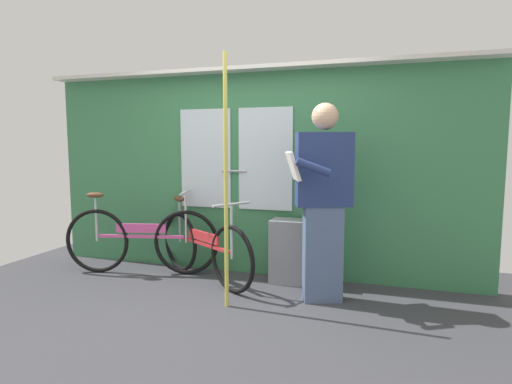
# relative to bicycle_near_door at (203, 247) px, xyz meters

# --- Properties ---
(ground_plane) EXTENTS (5.89, 4.39, 0.04)m
(ground_plane) POSITION_rel_bicycle_near_door_xyz_m (0.42, -0.96, -0.38)
(ground_plane) COLOR #38383D
(train_door_wall) EXTENTS (4.89, 0.28, 2.24)m
(train_door_wall) POSITION_rel_bicycle_near_door_xyz_m (0.41, 0.43, 0.81)
(train_door_wall) COLOR #387A4C
(train_door_wall) RESTS_ON ground_plane
(bicycle_near_door) EXTENTS (1.41, 0.90, 0.88)m
(bicycle_near_door) POSITION_rel_bicycle_near_door_xyz_m (0.00, 0.00, 0.00)
(bicycle_near_door) COLOR black
(bicycle_near_door) RESTS_ON ground_plane
(bicycle_leaning_behind) EXTENTS (1.70, 0.55, 0.93)m
(bicycle_leaning_behind) POSITION_rel_bicycle_near_door_xyz_m (-0.76, 0.01, 0.02)
(bicycle_leaning_behind) COLOR black
(bicycle_leaning_behind) RESTS_ON ground_plane
(passenger_reading_newspaper) EXTENTS (0.64, 0.59, 1.80)m
(passenger_reading_newspaper) POSITION_rel_bicycle_near_door_xyz_m (1.28, -0.20, 0.59)
(passenger_reading_newspaper) COLOR slate
(passenger_reading_newspaper) RESTS_ON ground_plane
(trash_bin_by_wall) EXTENTS (0.41, 0.28, 0.66)m
(trash_bin_by_wall) POSITION_rel_bicycle_near_door_xyz_m (0.90, 0.21, -0.03)
(trash_bin_by_wall) COLOR gray
(trash_bin_by_wall) RESTS_ON ground_plane
(handrail_pole) EXTENTS (0.04, 0.04, 2.20)m
(handrail_pole) POSITION_rel_bicycle_near_door_xyz_m (0.50, -0.60, 0.74)
(handrail_pole) COLOR #C6C14C
(handrail_pole) RESTS_ON ground_plane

